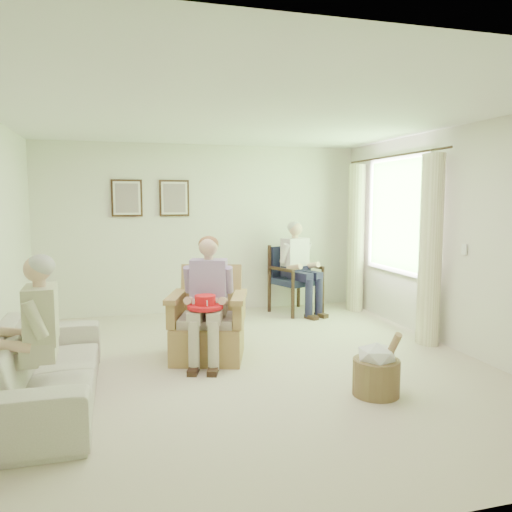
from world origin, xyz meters
name	(u,v)px	position (x,y,z in m)	size (l,w,h in m)	color
floor	(248,366)	(0.00, 0.00, 0.00)	(5.50, 5.50, 0.00)	beige
back_wall	(204,229)	(0.00, 2.75, 1.30)	(5.00, 0.04, 2.60)	silver
front_wall	(384,291)	(0.00, -2.75, 1.30)	(5.00, 0.04, 2.60)	silver
right_wall	(455,239)	(2.50, 0.00, 1.30)	(0.04, 5.50, 2.60)	silver
ceiling	(247,116)	(0.00, 0.00, 2.60)	(5.00, 5.50, 0.02)	white
window	(397,212)	(2.46, 1.20, 1.58)	(0.13, 2.50, 1.63)	#2D6B23
curtain_left	(430,250)	(2.33, 0.22, 1.15)	(0.34, 0.34, 2.30)	beige
curtain_right	(356,238)	(2.33, 2.18, 1.15)	(0.34, 0.34, 2.30)	beige
framed_print_left	(127,198)	(-1.15, 2.71, 1.78)	(0.45, 0.05, 0.55)	#382114
framed_print_right	(174,198)	(-0.45, 2.71, 1.78)	(0.45, 0.05, 0.55)	#382114
wicker_armchair	(208,329)	(-0.36, 0.41, 0.32)	(0.79, 0.79, 1.01)	tan
wood_armchair	(294,276)	(1.36, 2.34, 0.56)	(0.66, 0.62, 1.02)	black
sofa	(43,367)	(-1.95, -0.46, 0.33)	(0.87, 2.23, 0.65)	beige
person_wicker	(209,291)	(-0.36, 0.27, 0.78)	(0.40, 0.62, 1.34)	beige
person_dark	(298,261)	(1.36, 2.17, 0.82)	(0.40, 0.63, 1.39)	#1B1937
person_sofa	(35,328)	(-1.95, -0.76, 0.75)	(0.42, 0.63, 1.30)	#BDB398
red_hat	(205,304)	(-0.44, 0.08, 0.68)	(0.37, 0.37, 0.14)	red
hatbox	(377,369)	(0.92, -1.07, 0.24)	(0.51, 0.51, 0.62)	tan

